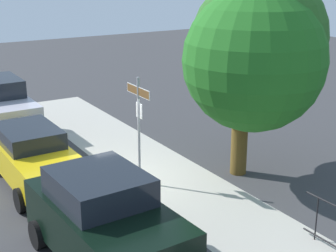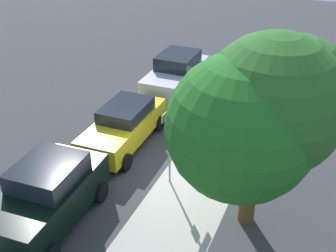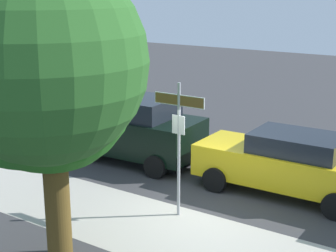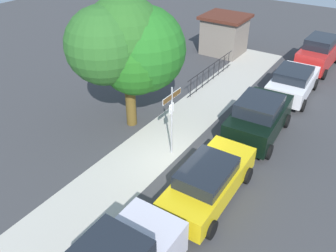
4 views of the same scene
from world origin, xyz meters
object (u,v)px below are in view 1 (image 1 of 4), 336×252
(car_yellow, at_px, (33,155))
(shade_tree, at_px, (252,50))
(car_black, at_px, (105,220))
(street_sign, at_px, (139,113))

(car_yellow, bearing_deg, shade_tree, 63.01)
(car_black, bearing_deg, shade_tree, 107.91)
(car_black, bearing_deg, car_yellow, 177.79)
(street_sign, relative_size, car_black, 0.73)
(street_sign, relative_size, car_yellow, 0.68)
(street_sign, distance_m, car_yellow, 3.28)
(street_sign, distance_m, shade_tree, 3.60)
(shade_tree, distance_m, car_black, 6.52)
(car_yellow, distance_m, car_black, 4.81)
(car_yellow, bearing_deg, car_black, -0.40)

